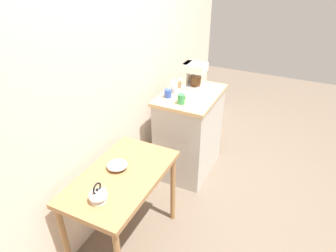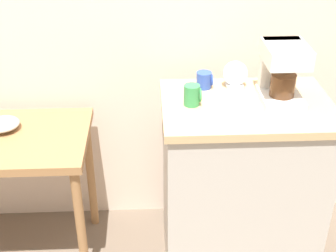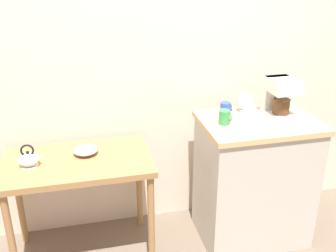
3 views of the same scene
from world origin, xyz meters
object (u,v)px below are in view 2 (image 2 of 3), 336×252
(bowl_stoneware, at_px, (3,124))
(table_clock, at_px, (235,76))
(mug_blue, at_px, (204,80))
(mug_tall_green, at_px, (192,95))
(coffee_maker, at_px, (282,69))

(bowl_stoneware, bearing_deg, table_clock, 2.20)
(table_clock, bearing_deg, mug_blue, -178.82)
(bowl_stoneware, bearing_deg, mug_tall_green, -8.50)
(mug_blue, bearing_deg, table_clock, 1.18)
(mug_tall_green, bearing_deg, coffee_maker, 6.85)
(coffee_maker, height_order, mug_tall_green, coffee_maker)
(mug_blue, distance_m, mug_tall_green, 0.19)
(mug_blue, relative_size, mug_tall_green, 0.84)
(mug_tall_green, bearing_deg, table_clock, 38.84)
(bowl_stoneware, bearing_deg, coffee_maker, -3.77)
(bowl_stoneware, distance_m, mug_blue, 0.98)
(mug_blue, height_order, table_clock, table_clock)
(bowl_stoneware, bearing_deg, mug_blue, 2.35)
(bowl_stoneware, distance_m, table_clock, 1.12)
(coffee_maker, xyz_separation_m, mug_blue, (-0.32, 0.12, -0.10))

